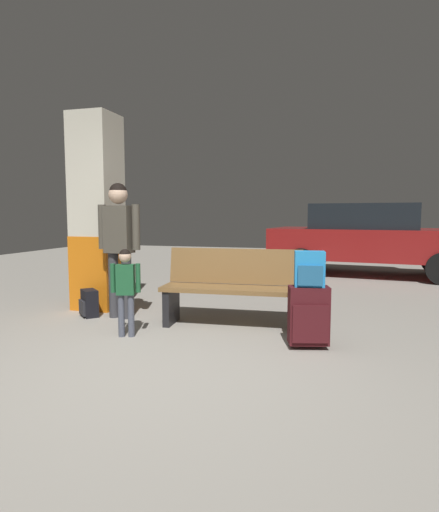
# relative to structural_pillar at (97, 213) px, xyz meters

# --- Properties ---
(ground_plane) EXTENTS (18.00, 18.00, 0.10)m
(ground_plane) POSITION_rel_structural_pillar_xyz_m (1.81, 1.88, -1.35)
(ground_plane) COLOR gray
(structural_pillar) EXTENTS (0.57, 0.57, 2.63)m
(structural_pillar) POSITION_rel_structural_pillar_xyz_m (0.00, 0.00, 0.00)
(structural_pillar) COLOR orange
(structural_pillar) RESTS_ON ground_plane
(bench) EXTENTS (1.63, 0.62, 0.89)m
(bench) POSITION_rel_structural_pillar_xyz_m (2.01, -0.43, -0.86)
(bench) COLOR brown
(bench) RESTS_ON ground_plane
(suitcase) EXTENTS (0.42, 0.31, 0.60)m
(suitcase) POSITION_rel_structural_pillar_xyz_m (2.93, -1.06, -0.98)
(suitcase) COLOR #471419
(suitcase) RESTS_ON ground_plane
(backpack_bright) EXTENTS (0.30, 0.23, 0.34)m
(backpack_bright) POSITION_rel_structural_pillar_xyz_m (2.93, -1.06, -0.53)
(backpack_bright) COLOR #268CD8
(backpack_bright) RESTS_ON suitcase
(child) EXTENTS (0.30, 0.18, 0.93)m
(child) POSITION_rel_structural_pillar_xyz_m (1.04, -1.18, -0.73)
(child) COLOR #4C5160
(child) RESTS_ON ground_plane
(adult) EXTENTS (0.57, 0.23, 1.67)m
(adult) POSITION_rel_structural_pillar_xyz_m (0.58, -0.46, -0.27)
(adult) COLOR #38383D
(adult) RESTS_ON ground_plane
(backpack_dark_floor) EXTENTS (0.32, 0.31, 0.34)m
(backpack_dark_floor) POSITION_rel_structural_pillar_xyz_m (0.16, -0.50, -1.14)
(backpack_dark_floor) COLOR black
(backpack_dark_floor) RESTS_ON ground_plane
(parked_car_near) EXTENTS (4.26, 2.14, 1.51)m
(parked_car_near) POSITION_rel_structural_pillar_xyz_m (3.79, 4.36, -0.50)
(parked_car_near) COLOR maroon
(parked_car_near) RESTS_ON ground_plane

